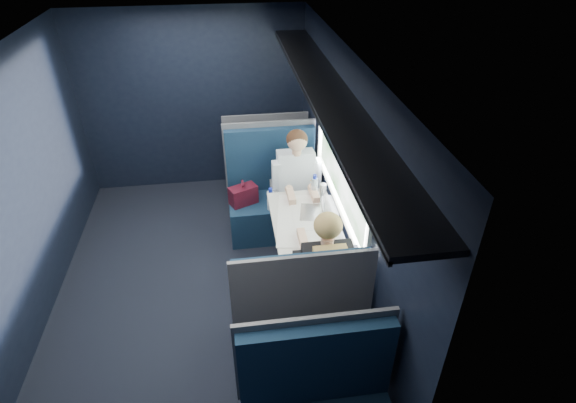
{
  "coord_description": "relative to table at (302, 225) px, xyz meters",
  "views": [
    {
      "loc": [
        0.42,
        -3.41,
        3.24
      ],
      "look_at": [
        0.9,
        0.0,
        0.95
      ],
      "focal_mm": 28.0,
      "sensor_mm": 36.0,
      "label": 1
    }
  ],
  "objects": [
    {
      "name": "laptop",
      "position": [
        0.16,
        0.08,
        0.14
      ],
      "size": [
        0.28,
        0.33,
        0.22
      ],
      "color": "silver",
      "rests_on": "table"
    },
    {
      "name": "cup",
      "position": [
        0.3,
        0.44,
        0.12
      ],
      "size": [
        0.07,
        0.07,
        0.09
      ],
      "primitive_type": "cylinder",
      "color": "white",
      "rests_on": "table"
    },
    {
      "name": "seat_row_front",
      "position": [
        -0.18,
        1.8,
        -0.25
      ],
      "size": [
        1.04,
        0.51,
        1.16
      ],
      "color": "#0C1F37",
      "rests_on": "ground"
    },
    {
      "name": "papers",
      "position": [
        0.06,
        -0.03,
        0.08
      ],
      "size": [
        0.71,
        0.93,
        0.01
      ],
      "primitive_type": "cube",
      "rotation": [
        0.0,
        0.0,
        -0.15
      ],
      "color": "white",
      "rests_on": "table"
    },
    {
      "name": "ground",
      "position": [
        -1.03,
        0.0,
        -0.67
      ],
      "size": [
        2.8,
        4.2,
        0.01
      ],
      "primitive_type": "cube",
      "color": "black"
    },
    {
      "name": "bottle_small",
      "position": [
        0.2,
        0.4,
        0.18
      ],
      "size": [
        0.07,
        0.07,
        0.24
      ],
      "color": "silver",
      "rests_on": "table"
    },
    {
      "name": "seat_bay_near",
      "position": [
        -0.19,
        0.87,
        -0.24
      ],
      "size": [
        1.04,
        0.62,
        1.26
      ],
      "color": "#0C1F37",
      "rests_on": "ground"
    },
    {
      "name": "woman",
      "position": [
        0.07,
        -0.71,
        0.06
      ],
      "size": [
        0.53,
        0.56,
        1.32
      ],
      "color": "black",
      "rests_on": "ground"
    },
    {
      "name": "seat_bay_far",
      "position": [
        -0.18,
        -0.87,
        -0.25
      ],
      "size": [
        1.04,
        0.62,
        1.26
      ],
      "color": "#0C1F37",
      "rests_on": "ground"
    },
    {
      "name": "table",
      "position": [
        0.0,
        0.0,
        0.0
      ],
      "size": [
        0.62,
        1.0,
        0.74
      ],
      "color": "#54565E",
      "rests_on": "ground"
    },
    {
      "name": "room_shell",
      "position": [
        -1.01,
        0.0,
        0.81
      ],
      "size": [
        3.0,
        4.4,
        2.4
      ],
      "color": "black",
      "rests_on": "ground"
    },
    {
      "name": "man",
      "position": [
        0.07,
        0.7,
        0.06
      ],
      "size": [
        0.53,
        0.56,
        1.32
      ],
      "color": "black",
      "rests_on": "ground"
    }
  ]
}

